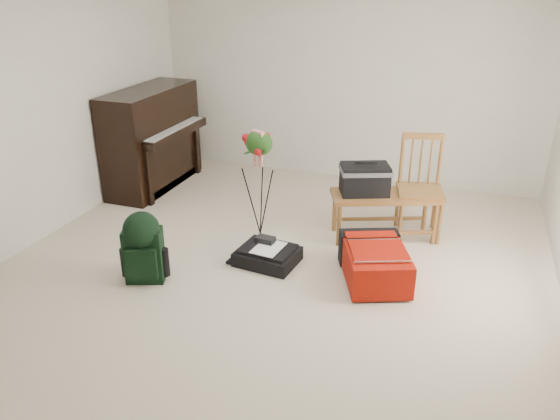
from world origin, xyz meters
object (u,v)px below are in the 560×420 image
at_px(black_duffel, 267,255).
at_px(green_backpack, 143,244).
at_px(bench, 372,182).
at_px(flower_stand, 259,184).
at_px(red_suitcase, 376,260).
at_px(dining_chair, 421,188).
at_px(piano, 153,140).

xyz_separation_m(black_duffel, green_backpack, (-0.92, -0.67, 0.28)).
height_order(bench, flower_stand, flower_stand).
bearing_deg(bench, flower_stand, 177.36).
height_order(red_suitcase, green_backpack, green_backpack).
relative_size(bench, dining_chair, 1.10).
height_order(piano, flower_stand, piano).
bearing_deg(flower_stand, bench, 39.60).
bearing_deg(flower_stand, green_backpack, -96.25).
distance_m(bench, green_backpack, 2.36).
bearing_deg(green_backpack, dining_chair, 19.36).
bearing_deg(dining_chair, bench, -170.94).
bearing_deg(red_suitcase, bench, 82.97).
relative_size(dining_chair, black_duffel, 1.77).
bearing_deg(flower_stand, dining_chair, 40.50).
distance_m(piano, red_suitcase, 3.43).
xyz_separation_m(dining_chair, red_suitcase, (-0.25, -1.05, -0.34)).
distance_m(red_suitcase, flower_stand, 1.46).
height_order(dining_chair, green_backpack, dining_chair).
bearing_deg(piano, red_suitcase, -23.71).
relative_size(green_backpack, flower_stand, 0.57).
height_order(red_suitcase, flower_stand, flower_stand).
distance_m(bench, black_duffel, 1.33).
bearing_deg(red_suitcase, piano, 134.30).
relative_size(piano, green_backpack, 2.26).
distance_m(bench, flower_stand, 1.15).
bearing_deg(red_suitcase, dining_chair, 54.80).
distance_m(bench, dining_chair, 0.52).
distance_m(piano, bench, 2.93).
bearing_deg(black_duffel, piano, 151.38).
bearing_deg(dining_chair, black_duffel, -151.06).
bearing_deg(red_suitcase, black_duffel, 162.71).
relative_size(bench, green_backpack, 1.75).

